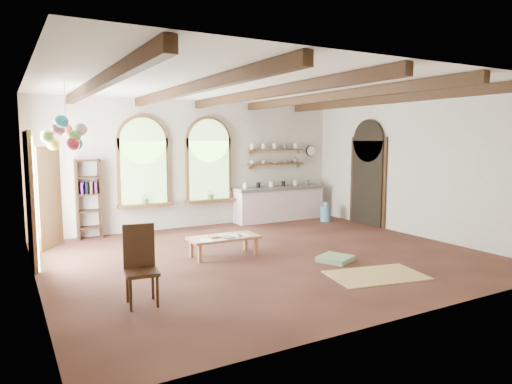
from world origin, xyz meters
TOP-DOWN VIEW (x-y plane):
  - floor at (0.00, 0.00)m, footprint 8.00×8.00m
  - ceiling_beams at (0.00, 0.00)m, footprint 6.20×6.80m
  - window_left at (-1.40, 3.43)m, footprint 1.30×0.28m
  - window_right at (0.30, 3.43)m, footprint 1.30×0.28m
  - left_doorway at (-3.95, 1.80)m, footprint 0.10×1.90m
  - right_doorway at (3.95, 1.50)m, footprint 0.10×1.30m
  - kitchen_counter at (2.30, 3.20)m, footprint 2.68×0.62m
  - wall_shelf_lower at (2.30, 3.38)m, footprint 1.70×0.24m
  - wall_shelf_upper at (2.30, 3.38)m, footprint 1.70×0.24m
  - wall_clock at (3.55, 3.45)m, footprint 0.32×0.04m
  - bookshelf at (-2.70, 3.32)m, footprint 0.53×0.32m
  - coffee_table at (-0.72, 0.39)m, footprint 1.36×0.65m
  - side_chair at (-2.80, -1.40)m, footprint 0.48×0.48m
  - floor_mat at (0.94, -2.00)m, footprint 1.71×1.25m
  - floor_cushion at (0.92, -0.96)m, footprint 0.73×0.73m
  - water_jug_a at (3.10, 3.20)m, footprint 0.29×0.29m
  - water_jug_b at (3.30, 2.40)m, footprint 0.28×0.28m
  - balloon_cluster at (-3.41, 0.80)m, footprint 0.74×0.81m
  - table_book at (-0.98, 0.43)m, footprint 0.19×0.27m
  - tablet at (-0.68, 0.28)m, footprint 0.23×0.30m
  - potted_plant_left at (-1.40, 3.32)m, footprint 0.27×0.23m
  - potted_plant_right at (0.30, 3.32)m, footprint 0.27×0.23m
  - shelf_cup_a at (1.55, 3.38)m, footprint 0.12×0.10m
  - shelf_cup_b at (1.90, 3.38)m, footprint 0.10×0.10m
  - shelf_bowl_a at (2.25, 3.38)m, footprint 0.22×0.22m
  - shelf_bowl_b at (2.60, 3.38)m, footprint 0.20×0.20m
  - shelf_vase at (2.95, 3.38)m, footprint 0.18×0.18m

SIDE VIEW (x-z plane):
  - floor at x=0.00m, z-range 0.00..0.00m
  - floor_mat at x=0.94m, z-range 0.00..0.02m
  - floor_cushion at x=0.92m, z-range 0.00..0.10m
  - water_jug_b at x=3.30m, z-range -0.04..0.50m
  - water_jug_a at x=3.10m, z-range -0.04..0.52m
  - side_chair at x=-2.80m, z-range -0.23..0.86m
  - coffee_table at x=-0.72m, z-range 0.15..0.53m
  - tablet at x=-0.68m, z-range 0.38..0.40m
  - table_book at x=-0.98m, z-range 0.38..0.41m
  - kitchen_counter at x=2.30m, z-range 0.01..0.95m
  - potted_plant_left at x=-1.40m, z-range 0.70..1.00m
  - potted_plant_right at x=0.30m, z-range 0.70..1.00m
  - bookshelf at x=-2.70m, z-range 0.00..1.80m
  - right_doorway at x=3.95m, z-range -0.10..2.30m
  - left_doorway at x=-3.95m, z-range -0.10..2.40m
  - wall_shelf_lower at x=2.30m, z-range 1.53..1.57m
  - shelf_bowl_a at x=2.25m, z-range 1.57..1.62m
  - shelf_bowl_b at x=2.60m, z-range 1.57..1.63m
  - shelf_cup_b at x=1.90m, z-range 1.57..1.66m
  - shelf_cup_a at x=1.55m, z-range 1.57..1.67m
  - window_left at x=-1.40m, z-range 0.53..2.73m
  - window_right at x=0.30m, z-range 0.53..2.73m
  - shelf_vase at x=2.95m, z-range 1.57..1.76m
  - wall_clock at x=3.55m, z-range 1.74..2.06m
  - wall_shelf_upper at x=2.30m, z-range 1.93..1.97m
  - balloon_cluster at x=-3.41m, z-range 1.77..2.90m
  - ceiling_beams at x=0.00m, z-range 3.01..3.19m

